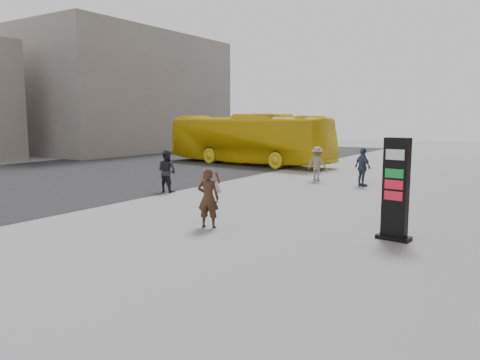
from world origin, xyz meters
The scene contains 9 objects.
ground centered at (0.00, 0.00, 0.00)m, with size 100.00×100.00×0.00m, color #9E9EA3.
road centered at (-13.00, 5.00, 0.00)m, with size 16.00×60.00×0.01m, color black.
bg_building_far centered at (-24.00, 20.00, 5.00)m, with size 10.00×18.00×10.00m, color gray.
info_pylon centered at (4.34, 1.52, 1.24)m, with size 0.83×0.48×2.47m.
woman centered at (-0.19, 0.08, 0.83)m, with size 0.74×0.70×1.62m.
bus centered at (-8.33, 15.19, 1.57)m, with size 2.64×11.29×3.15m, color yellow.
pedestrian_a centered at (-5.17, 4.03, 0.83)m, with size 0.81×0.63×1.66m, color #242329.
pedestrian_b centered at (-1.48, 10.26, 0.79)m, with size 1.03×0.59×1.59m, color gray.
pedestrian_c centered at (0.85, 9.69, 0.83)m, with size 0.97×0.40×1.65m, color #39445C.
Camera 1 is at (7.20, -9.81, 2.96)m, focal length 35.00 mm.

